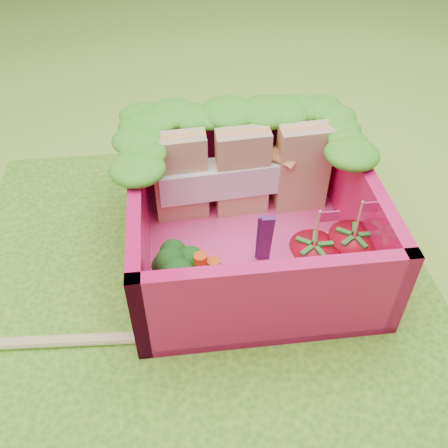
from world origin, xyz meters
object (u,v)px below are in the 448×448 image
object	(u,v)px
broccoli	(175,268)
strawberry_left	(311,263)
bento_box	(251,218)
sandwich_stack	(243,173)
strawberry_right	(350,254)

from	to	relation	value
broccoli	strawberry_left	size ratio (longest dim) A/B	0.67
bento_box	sandwich_stack	xyz separation A→B (m)	(0.01, 0.36, 0.05)
bento_box	sandwich_stack	world-z (taller)	sandwich_stack
bento_box	strawberry_left	distance (m)	0.41
bento_box	strawberry_right	distance (m)	0.57
sandwich_stack	broccoli	world-z (taller)	sandwich_stack
bento_box	strawberry_right	bearing A→B (deg)	-26.98
broccoli	bento_box	bearing A→B (deg)	31.76
bento_box	strawberry_left	bearing A→B (deg)	-45.87
bento_box	broccoli	world-z (taller)	bento_box
sandwich_stack	broccoli	bearing A→B (deg)	-125.43
broccoli	strawberry_right	distance (m)	0.94
sandwich_stack	broccoli	size ratio (longest dim) A/B	3.19
sandwich_stack	strawberry_left	distance (m)	0.71
sandwich_stack	strawberry_right	bearing A→B (deg)	-51.13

